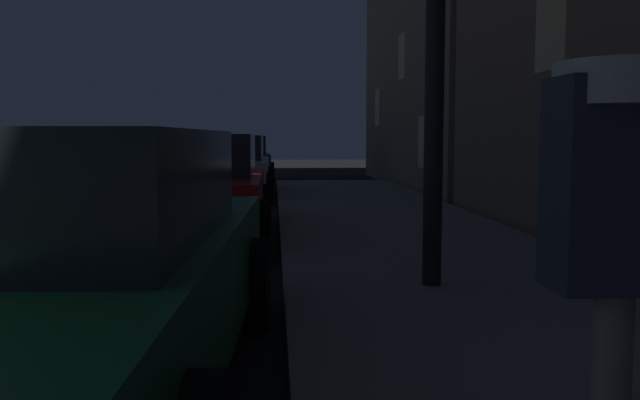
{
  "coord_description": "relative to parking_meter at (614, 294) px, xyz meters",
  "views": [
    {
      "loc": [
        3.92,
        -1.49,
        1.4
      ],
      "look_at": [
        4.11,
        1.23,
        1.14
      ],
      "focal_mm": 38.06,
      "sensor_mm": 36.0,
      "label": 1
    }
  ],
  "objects": [
    {
      "name": "car_silver",
      "position": [
        -1.56,
        14.47,
        -0.47
      ],
      "size": [
        2.12,
        4.16,
        1.43
      ],
      "color": "#B7B7BF",
      "rests_on": "ground"
    },
    {
      "name": "parking_meter",
      "position": [
        0.0,
        0.0,
        0.0
      ],
      "size": [
        0.19,
        0.19,
        1.35
      ],
      "color": "#59595B",
      "rests_on": "sidewalk"
    },
    {
      "name": "car_red",
      "position": [
        -1.56,
        8.35,
        -0.47
      ],
      "size": [
        2.05,
        4.38,
        1.43
      ],
      "color": "maroon",
      "rests_on": "ground"
    },
    {
      "name": "car_green",
      "position": [
        -1.56,
        2.58,
        -0.46
      ],
      "size": [
        2.09,
        4.64,
        1.43
      ],
      "color": "#19592D",
      "rests_on": "ground"
    },
    {
      "name": "car_blue",
      "position": [
        -1.56,
        20.31,
        -0.46
      ],
      "size": [
        2.18,
        4.22,
        1.43
      ],
      "color": "navy",
      "rests_on": "ground"
    }
  ]
}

